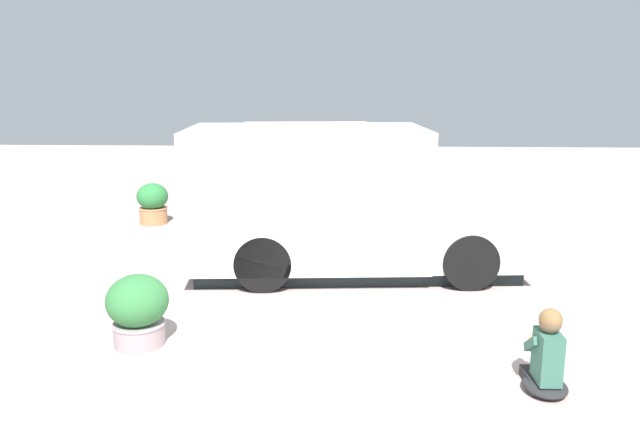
# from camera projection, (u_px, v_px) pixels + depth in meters

# --- Properties ---
(ground_plane) EXTENTS (40.00, 40.00, 0.00)m
(ground_plane) POSITION_uv_depth(u_px,v_px,m) (391.00, 298.00, 8.93)
(ground_plane) COLOR #B59C96
(food_truck) EXTENTS (2.96, 5.41, 2.35)m
(food_truck) POSITION_uv_depth(u_px,v_px,m) (346.00, 204.00, 9.96)
(food_truck) COLOR white
(food_truck) RESTS_ON ground_plane
(person_customer) EXTENTS (0.73, 0.44, 0.89)m
(person_customer) POSITION_uv_depth(u_px,v_px,m) (546.00, 358.00, 6.21)
(person_customer) COLOR #232426
(person_customer) RESTS_ON ground_plane
(planter_flowering_far) EXTENTS (0.67, 0.67, 0.89)m
(planter_flowering_far) POSITION_uv_depth(u_px,v_px,m) (153.00, 203.00, 13.34)
(planter_flowering_far) COLOR #B6794E
(planter_flowering_far) RESTS_ON ground_plane
(planter_flowering_side) EXTENTS (0.73, 0.73, 0.86)m
(planter_flowering_side) POSITION_uv_depth(u_px,v_px,m) (138.00, 309.00, 7.28)
(planter_flowering_side) COLOR #9D8C8F
(planter_flowering_side) RESTS_ON ground_plane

